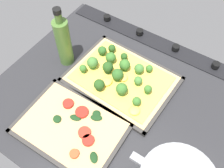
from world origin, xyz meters
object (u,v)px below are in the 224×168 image
at_px(baking_tray_back, 71,128).
at_px(oil_bottle, 63,41).
at_px(veggie_pizza_back, 72,127).
at_px(baking_tray_front, 121,80).
at_px(broccoli_pizza, 119,76).

bearing_deg(baking_tray_back, oil_bottle, -48.43).
distance_m(baking_tray_back, veggie_pizza_back, 0.01).
height_order(baking_tray_front, oil_bottle, oil_bottle).
bearing_deg(oil_bottle, baking_tray_front, -171.91).
bearing_deg(baking_tray_front, baking_tray_back, 82.66).
xyz_separation_m(baking_tray_front, oil_bottle, (0.22, 0.03, 0.09)).
height_order(broccoli_pizza, oil_bottle, oil_bottle).
distance_m(broccoli_pizza, veggie_pizza_back, 0.24).
height_order(baking_tray_back, veggie_pizza_back, veggie_pizza_back).
height_order(broccoli_pizza, baking_tray_back, broccoli_pizza).
xyz_separation_m(baking_tray_front, baking_tray_back, (0.03, 0.24, 0.00)).
height_order(broccoli_pizza, veggie_pizza_back, broccoli_pizza).
distance_m(baking_tray_front, oil_bottle, 0.24).
relative_size(broccoli_pizza, oil_bottle, 1.47).
distance_m(veggie_pizza_back, oil_bottle, 0.29).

